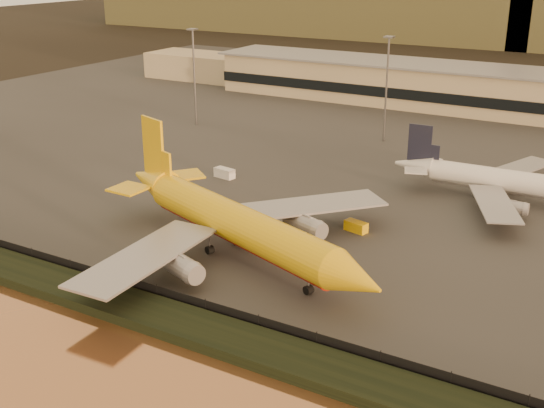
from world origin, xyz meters
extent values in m
plane|color=black|center=(0.00, 0.00, 0.00)|extent=(900.00, 900.00, 0.00)
cube|color=black|center=(0.00, -17.00, 0.70)|extent=(320.00, 7.00, 1.40)
cube|color=#2D2D2D|center=(0.00, 95.00, 0.10)|extent=(320.00, 220.00, 0.20)
cube|color=black|center=(0.00, -13.00, 1.30)|extent=(300.00, 0.05, 2.20)
cube|color=tan|center=(0.00, 125.00, 6.20)|extent=(160.00, 22.00, 12.00)
cube|color=black|center=(0.00, 113.80, 5.20)|extent=(160.00, 0.60, 3.00)
cube|color=gray|center=(0.00, 125.00, 12.50)|extent=(164.00, 24.00, 0.60)
cube|color=tan|center=(-95.00, 129.00, 4.70)|extent=(50.00, 18.00, 9.00)
cylinder|color=slate|center=(-60.00, 70.00, 12.70)|extent=(0.50, 0.50, 25.00)
cube|color=slate|center=(-60.00, 70.00, 25.40)|extent=(2.20, 2.20, 0.40)
cylinder|color=slate|center=(-10.00, 80.00, 12.70)|extent=(0.50, 0.50, 25.00)
cube|color=slate|center=(-10.00, 80.00, 25.40)|extent=(2.20, 2.20, 0.40)
cylinder|color=#EAB70C|center=(-3.74, 4.08, 5.76)|extent=(40.12, 19.19, 5.85)
cylinder|color=#A51909|center=(-3.74, 4.08, 4.74)|extent=(38.62, 17.60, 4.57)
cone|color=#EAB70C|center=(19.04, -4.09, 5.76)|extent=(9.39, 8.17, 5.85)
cone|color=#EAB70C|center=(-27.58, 12.63, 6.20)|extent=(11.51, 8.93, 5.85)
cube|color=#EAB70C|center=(-26.52, 12.25, 12.64)|extent=(5.99, 2.53, 10.24)
cube|color=#EAB70C|center=(-23.48, 17.38, 6.64)|extent=(7.85, 7.84, 0.35)
cube|color=#EAB70C|center=(-27.43, 6.36, 6.64)|extent=(5.79, 5.73, 0.35)
cube|color=gray|center=(0.47, 19.13, 4.74)|extent=(22.74, 24.14, 0.35)
cylinder|color=gray|center=(1.83, 14.61, 3.13)|extent=(7.44, 5.31, 3.22)
cube|color=gray|center=(-10.06, -10.21, 4.74)|extent=(8.87, 25.62, 0.35)
cylinder|color=gray|center=(-6.13, -7.59, 3.13)|extent=(7.44, 5.31, 3.22)
cylinder|color=black|center=(10.83, -1.15, 0.84)|extent=(1.56, 1.40, 1.29)
cylinder|color=slate|center=(10.83, -1.15, 1.52)|extent=(0.23, 0.23, 2.63)
cylinder|color=black|center=(-8.60, 3.03, 0.84)|extent=(1.56, 1.40, 1.29)
cylinder|color=slate|center=(-8.60, 3.03, 1.52)|extent=(0.23, 0.23, 2.63)
cylinder|color=black|center=(-6.82, 7.98, 0.84)|extent=(1.56, 1.40, 1.29)
cylinder|color=slate|center=(-6.82, 7.98, 1.52)|extent=(0.23, 0.23, 2.63)
cylinder|color=white|center=(26.90, 50.67, 4.22)|extent=(30.53, 5.02, 4.23)
cylinder|color=gray|center=(26.90, 50.67, 3.48)|extent=(29.66, 4.07, 3.30)
cone|color=white|center=(7.89, 50.18, 4.53)|extent=(7.72, 4.42, 4.23)
cube|color=black|center=(8.74, 50.20, 9.18)|extent=(4.66, 0.46, 7.40)
cube|color=white|center=(9.47, 54.45, 4.85)|extent=(5.19, 5.05, 0.25)
cube|color=white|center=(9.69, 45.99, 4.85)|extent=(5.32, 5.20, 0.25)
cube|color=gray|center=(25.76, 62.27, 3.48)|extent=(12.21, 19.89, 0.25)
cylinder|color=gray|center=(27.94, 59.47, 2.31)|extent=(5.13, 2.46, 2.32)
cube|color=gray|center=(26.36, 39.03, 3.48)|extent=(13.01, 19.80, 0.25)
cylinder|color=gray|center=(28.40, 41.94, 2.31)|extent=(5.13, 2.46, 2.32)
cylinder|color=black|center=(23.78, 48.69, 0.66)|extent=(0.95, 0.76, 0.93)
cylinder|color=slate|center=(23.78, 48.69, 1.15)|extent=(0.22, 0.22, 1.90)
cylinder|color=black|center=(23.69, 52.49, 0.66)|extent=(0.95, 0.76, 0.93)
cylinder|color=slate|center=(23.69, 52.49, 1.15)|extent=(0.22, 0.22, 1.90)
cube|color=#EAB70C|center=(7.51, 22.74, 1.08)|extent=(4.22, 2.64, 1.76)
cube|color=white|center=(-27.75, 35.72, 1.19)|extent=(4.66, 2.68, 1.97)
camera|label=1|loc=(48.35, -75.85, 44.57)|focal=45.00mm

